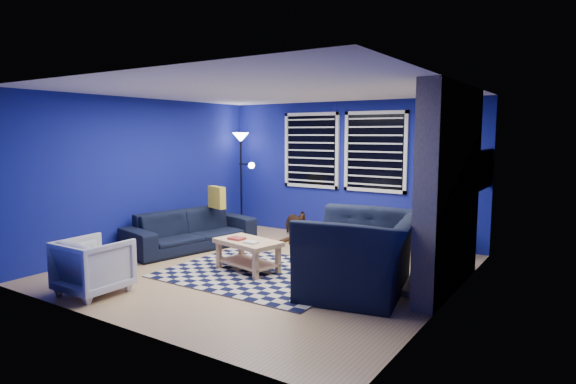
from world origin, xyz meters
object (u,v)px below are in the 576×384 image
at_px(tv, 483,169).
at_px(sofa, 191,230).
at_px(armchair_bent, 94,266).
at_px(cabinet, 429,237).
at_px(floor_lamp, 242,150).
at_px(armchair_big, 361,254).
at_px(coffee_table, 248,249).
at_px(rocking_horse, 295,223).

distance_m(tv, sofa, 4.69).
bearing_deg(armchair_bent, tv, -132.41).
xyz_separation_m(sofa, cabinet, (3.45, 1.80, -0.03)).
relative_size(sofa, cabinet, 2.93).
relative_size(cabinet, floor_lamp, 0.38).
xyz_separation_m(tv, cabinet, (-0.78, 0.08, -1.12)).
height_order(armchair_big, coffee_table, armchair_big).
relative_size(tv, coffee_table, 0.98).
height_order(cabinet, floor_lamp, floor_lamp).
bearing_deg(armchair_bent, sofa, -75.00).
xyz_separation_m(sofa, armchair_bent, (0.63, -2.28, 0.02)).
height_order(armchair_bent, cabinet, armchair_bent).
relative_size(armchair_big, rocking_horse, 2.45).
height_order(coffee_table, floor_lamp, floor_lamp).
bearing_deg(floor_lamp, cabinet, 0.07).
bearing_deg(floor_lamp, armchair_bent, -76.56).
xyz_separation_m(armchair_bent, rocking_horse, (0.52, 3.71, -0.01)).
bearing_deg(armchair_big, armchair_bent, -67.84).
relative_size(armchair_big, coffee_table, 1.45).
distance_m(armchair_bent, coffee_table, 2.00).
height_order(tv, rocking_horse, tv).
distance_m(armchair_bent, floor_lamp, 4.38).
xyz_separation_m(armchair_big, armchair_bent, (-2.70, -1.77, -0.15)).
bearing_deg(rocking_horse, armchair_big, -117.28).
height_order(tv, sofa, tv).
bearing_deg(tv, rocking_horse, -174.59).
distance_m(sofa, cabinet, 3.90).
bearing_deg(rocking_horse, floor_lamp, 90.53).
bearing_deg(rocking_horse, tv, -70.11).
bearing_deg(armchair_big, coffee_table, -100.27).
bearing_deg(armchair_bent, rocking_horse, -98.43).
distance_m(armchair_big, cabinet, 2.33).
distance_m(armchair_big, rocking_horse, 2.92).
relative_size(tv, rocking_horse, 1.65).
height_order(armchair_big, armchair_bent, armchair_big).
relative_size(tv, floor_lamp, 0.52).
relative_size(tv, sofa, 0.46).
height_order(sofa, cabinet, cabinet).
height_order(armchair_bent, coffee_table, armchair_bent).
relative_size(armchair_big, cabinet, 2.00).
bearing_deg(rocking_horse, armchair_bent, -173.49).
bearing_deg(rocking_horse, cabinet, -66.23).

